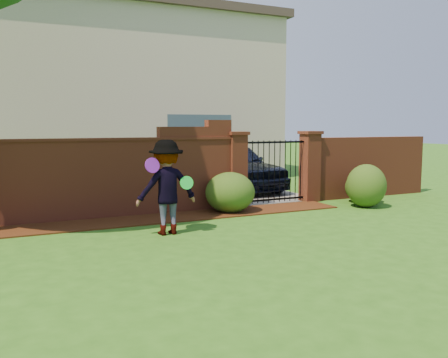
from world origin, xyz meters
name	(u,v)px	position (x,y,z in m)	size (l,w,h in m)	color
ground	(214,259)	(0.00, 0.00, -0.01)	(80.00, 80.00, 0.01)	#285715
mulch_bed	(107,223)	(-0.95, 3.34, 0.01)	(11.10, 1.08, 0.03)	black
brick_wall	(48,179)	(-2.01, 4.00, 0.93)	(8.70, 0.31, 2.16)	brown
brick_wall_return	(368,167)	(6.60, 4.00, 0.85)	(4.00, 0.25, 1.70)	brown
pillar_left	(236,169)	(2.40, 4.00, 0.96)	(0.50, 0.50, 1.88)	brown
pillar_right	(310,166)	(4.60, 4.00, 0.96)	(0.50, 0.50, 1.88)	brown
iron_gate	(274,171)	(3.50, 4.00, 0.85)	(1.78, 0.03, 1.60)	black
driveway	(212,186)	(3.50, 8.00, 0.01)	(3.20, 8.00, 0.01)	slate
house	(109,95)	(1.00, 12.00, 3.16)	(12.40, 6.40, 6.30)	beige
car	(235,166)	(3.72, 6.70, 0.76)	(1.80, 4.47, 1.52)	black
shrub_left	(230,192)	(1.93, 3.40, 0.47)	(1.16, 1.16, 0.95)	#204414
shrub_middle	(366,186)	(5.32, 2.61, 0.54)	(0.98, 0.98, 1.07)	#204414
shrub_right	(363,187)	(5.74, 3.22, 0.40)	(0.91, 0.91, 0.81)	#204414
man	(167,187)	(-0.11, 1.89, 0.89)	(1.15, 0.66, 1.77)	gray
frisbee_purple	(152,165)	(-0.42, 1.77, 1.32)	(0.28, 0.28, 0.03)	purple
frisbee_green	(187,183)	(0.21, 1.70, 0.98)	(0.25, 0.25, 0.02)	green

